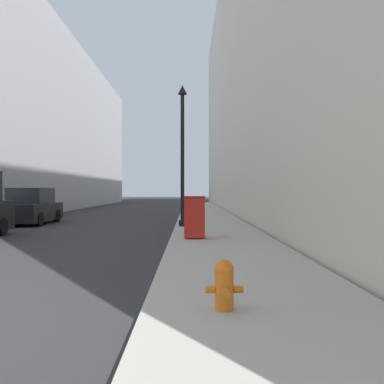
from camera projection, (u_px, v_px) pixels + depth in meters
name	position (u px, v px, depth m)	size (l,w,h in m)	color
sidewalk_right	(209.00, 220.00, 22.03)	(3.21, 60.00, 0.15)	#ADA89E
building_right_stone	(313.00, 68.00, 30.03)	(12.00, 60.00, 20.40)	beige
fire_hydrant	(224.00, 284.00, 5.31)	(0.47, 0.36, 0.63)	orange
trash_bin	(194.00, 217.00, 13.23)	(0.65, 0.66, 1.30)	red
lamppost	(182.00, 149.00, 17.57)	(0.38, 0.38, 5.81)	black
parked_sedan_near	(31.00, 208.00, 20.64)	(1.91, 4.30, 1.74)	black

